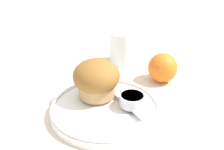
% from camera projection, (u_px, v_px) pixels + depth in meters
% --- Properties ---
extents(ground_plane, '(3.00, 3.00, 0.00)m').
position_uv_depth(ground_plane, '(107.00, 113.00, 0.49)').
color(ground_plane, beige).
extents(plate, '(0.21, 0.21, 0.02)m').
position_uv_depth(plate, '(106.00, 108.00, 0.48)').
color(plate, white).
rests_on(plate, ground_plane).
extents(muffin, '(0.09, 0.09, 0.08)m').
position_uv_depth(muffin, '(97.00, 79.00, 0.49)').
color(muffin, tan).
rests_on(muffin, plate).
extents(cream_ramekin, '(0.05, 0.05, 0.02)m').
position_uv_depth(cream_ramekin, '(132.00, 99.00, 0.47)').
color(cream_ramekin, silver).
rests_on(cream_ramekin, plate).
extents(berry_pair, '(0.03, 0.01, 0.01)m').
position_uv_depth(berry_pair, '(131.00, 94.00, 0.50)').
color(berry_pair, '#B7192D').
rests_on(berry_pair, plate).
extents(butter_knife, '(0.19, 0.09, 0.00)m').
position_uv_depth(butter_knife, '(116.00, 92.00, 0.51)').
color(butter_knife, silver).
rests_on(butter_knife, plate).
extents(orange_fruit, '(0.07, 0.07, 0.07)m').
position_uv_depth(orange_fruit, '(163.00, 68.00, 0.59)').
color(orange_fruit, orange).
rests_on(orange_fruit, ground_plane).
extents(juice_glass, '(0.07, 0.07, 0.09)m').
position_uv_depth(juice_glass, '(122.00, 48.00, 0.68)').
color(juice_glass, silver).
rests_on(juice_glass, ground_plane).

